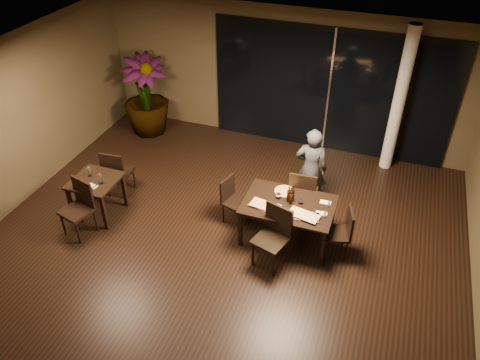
% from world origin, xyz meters
% --- Properties ---
extents(ground, '(8.00, 8.00, 0.00)m').
position_xyz_m(ground, '(0.00, 0.00, 0.00)').
color(ground, black).
rests_on(ground, ground).
extents(wall_back, '(8.00, 0.10, 3.00)m').
position_xyz_m(wall_back, '(0.00, 4.05, 1.50)').
color(wall_back, '#4A4027').
rests_on(wall_back, ground).
extents(ceiling, '(8.00, 8.00, 0.04)m').
position_xyz_m(ceiling, '(0.00, 0.00, 3.02)').
color(ceiling, silver).
rests_on(ceiling, wall_back).
extents(window_panel, '(5.00, 0.06, 2.70)m').
position_xyz_m(window_panel, '(1.00, 3.96, 1.35)').
color(window_panel, black).
rests_on(window_panel, ground).
extents(column, '(0.24, 0.24, 3.00)m').
position_xyz_m(column, '(2.40, 3.65, 1.50)').
color(column, silver).
rests_on(column, ground).
extents(main_table, '(1.50, 1.00, 0.75)m').
position_xyz_m(main_table, '(1.00, 0.80, 0.68)').
color(main_table, black).
rests_on(main_table, ground).
extents(side_table, '(0.80, 0.80, 0.75)m').
position_xyz_m(side_table, '(-2.40, 0.30, 0.62)').
color(side_table, black).
rests_on(side_table, ground).
extents(chair_main_far, '(0.50, 0.50, 1.02)m').
position_xyz_m(chair_main_far, '(1.10, 1.41, 0.57)').
color(chair_main_far, black).
rests_on(chair_main_far, ground).
extents(chair_main_near, '(0.61, 0.61, 1.05)m').
position_xyz_m(chair_main_near, '(0.93, 0.21, 0.59)').
color(chair_main_near, black).
rests_on(chair_main_near, ground).
extents(chair_main_left, '(0.50, 0.50, 0.87)m').
position_xyz_m(chair_main_left, '(-0.05, 0.95, 0.49)').
color(chair_main_left, black).
rests_on(chair_main_left, ground).
extents(chair_main_right, '(0.52, 0.52, 0.90)m').
position_xyz_m(chair_main_right, '(1.91, 0.72, 0.50)').
color(chair_main_right, black).
rests_on(chair_main_right, ground).
extents(chair_side_far, '(0.49, 0.49, 0.99)m').
position_xyz_m(chair_side_far, '(-2.37, 0.91, 0.55)').
color(chair_side_far, black).
rests_on(chair_side_far, ground).
extents(chair_side_near, '(0.58, 0.58, 1.02)m').
position_xyz_m(chair_side_near, '(-2.40, -0.19, 0.57)').
color(chair_side_near, black).
rests_on(chair_side_near, ground).
extents(diner, '(0.58, 0.42, 1.60)m').
position_xyz_m(diner, '(1.13, 1.85, 0.80)').
color(diner, '#2E3033').
rests_on(diner, ground).
extents(potted_plant, '(1.41, 1.41, 1.83)m').
position_xyz_m(potted_plant, '(-3.01, 3.28, 0.92)').
color(potted_plant, '#1A4918').
rests_on(potted_plant, ground).
extents(pizza_board_left, '(0.58, 0.38, 0.01)m').
position_xyz_m(pizza_board_left, '(0.66, 0.59, 0.76)').
color(pizza_board_left, '#472E17').
rests_on(pizza_board_left, main_table).
extents(pizza_board_right, '(0.52, 0.31, 0.01)m').
position_xyz_m(pizza_board_right, '(1.30, 0.57, 0.76)').
color(pizza_board_right, '#462F16').
rests_on(pizza_board_right, main_table).
extents(oblong_pizza_left, '(0.50, 0.28, 0.02)m').
position_xyz_m(oblong_pizza_left, '(0.66, 0.59, 0.77)').
color(oblong_pizza_left, maroon).
rests_on(oblong_pizza_left, pizza_board_left).
extents(oblong_pizza_right, '(0.51, 0.32, 0.02)m').
position_xyz_m(oblong_pizza_right, '(1.30, 0.57, 0.77)').
color(oblong_pizza_right, maroon).
rests_on(oblong_pizza_right, pizza_board_right).
extents(round_pizza, '(0.33, 0.33, 0.01)m').
position_xyz_m(round_pizza, '(0.85, 1.09, 0.76)').
color(round_pizza, '#B31D13').
rests_on(round_pizza, main_table).
extents(bottle_a, '(0.06, 0.06, 0.29)m').
position_xyz_m(bottle_a, '(0.97, 0.86, 0.90)').
color(bottle_a, black).
rests_on(bottle_a, main_table).
extents(bottle_b, '(0.05, 0.05, 0.25)m').
position_xyz_m(bottle_b, '(1.02, 0.81, 0.87)').
color(bottle_b, black).
rests_on(bottle_b, main_table).
extents(bottle_c, '(0.07, 0.07, 0.34)m').
position_xyz_m(bottle_c, '(1.02, 0.90, 0.92)').
color(bottle_c, black).
rests_on(bottle_c, main_table).
extents(tumbler_left, '(0.08, 0.08, 0.09)m').
position_xyz_m(tumbler_left, '(0.80, 0.88, 0.80)').
color(tumbler_left, white).
rests_on(tumbler_left, main_table).
extents(tumbler_right, '(0.08, 0.08, 0.09)m').
position_xyz_m(tumbler_right, '(1.18, 0.88, 0.80)').
color(tumbler_right, white).
rests_on(tumbler_right, main_table).
extents(napkin_near, '(0.19, 0.12, 0.01)m').
position_xyz_m(napkin_near, '(1.56, 0.73, 0.76)').
color(napkin_near, white).
rests_on(napkin_near, main_table).
extents(napkin_far, '(0.18, 0.11, 0.01)m').
position_xyz_m(napkin_far, '(1.56, 1.02, 0.76)').
color(napkin_far, white).
rests_on(napkin_far, main_table).
extents(wine_glass_a, '(0.08, 0.08, 0.19)m').
position_xyz_m(wine_glass_a, '(-2.54, 0.38, 0.84)').
color(wine_glass_a, white).
rests_on(wine_glass_a, side_table).
extents(wine_glass_b, '(0.09, 0.09, 0.20)m').
position_xyz_m(wine_glass_b, '(-2.24, 0.26, 0.85)').
color(wine_glass_b, white).
rests_on(wine_glass_b, side_table).
extents(side_napkin, '(0.20, 0.14, 0.01)m').
position_xyz_m(side_napkin, '(-2.33, 0.12, 0.76)').
color(side_napkin, silver).
rests_on(side_napkin, side_table).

